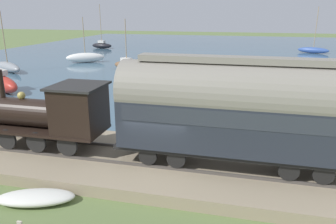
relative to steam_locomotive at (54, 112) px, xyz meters
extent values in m
plane|color=#607542|center=(-0.41, -5.06, -2.26)|extent=(200.00, 200.00, 0.00)
cube|color=#426075|center=(43.10, -5.06, -2.25)|extent=(80.00, 80.00, 0.01)
cube|color=gray|center=(0.00, -5.06, -2.01)|extent=(5.60, 56.00, 0.49)
cube|color=#4C4742|center=(-0.83, -5.06, -1.71)|extent=(0.07, 54.88, 0.12)
cube|color=#4C4742|center=(0.83, -5.06, -1.71)|extent=(0.07, 54.88, 0.12)
cylinder|color=black|center=(-0.83, -1.05, -1.18)|extent=(0.12, 0.94, 0.94)
cylinder|color=black|center=(0.83, -1.05, -1.18)|extent=(0.12, 0.94, 0.94)
cylinder|color=black|center=(-0.83, 0.47, -1.18)|extent=(0.12, 0.94, 0.94)
cylinder|color=black|center=(0.83, 0.47, -1.18)|extent=(0.12, 0.94, 0.94)
cylinder|color=black|center=(-0.83, 1.99, -1.18)|extent=(0.12, 0.94, 0.94)
cylinder|color=black|center=(0.83, 1.99, -1.18)|extent=(0.12, 0.94, 0.94)
cube|color=black|center=(0.00, 0.47, -0.79)|extent=(2.17, 5.54, 0.12)
cylinder|color=black|center=(0.00, 1.58, -0.09)|extent=(1.28, 3.32, 1.28)
cylinder|color=black|center=(0.00, 2.58, 1.19)|extent=(0.24, 0.24, 1.28)
sphere|color=tan|center=(0.00, 1.58, 0.69)|extent=(0.36, 0.36, 0.36)
cube|color=black|center=(0.00, -1.33, 0.26)|extent=(2.07, 1.94, 1.98)
cube|color=#282828|center=(0.00, -1.33, 1.30)|extent=(2.27, 2.18, 0.10)
cylinder|color=black|center=(-0.83, -11.35, -1.27)|extent=(0.12, 0.76, 0.76)
cylinder|color=black|center=(0.83, -11.35, -1.27)|extent=(0.12, 0.76, 0.76)
cylinder|color=black|center=(-0.83, -10.16, -1.27)|extent=(0.12, 0.76, 0.76)
cylinder|color=black|center=(0.83, -10.16, -1.27)|extent=(0.12, 0.76, 0.76)
cylinder|color=black|center=(-0.83, -5.88, -1.27)|extent=(0.12, 0.76, 0.76)
cylinder|color=black|center=(0.83, -5.88, -1.27)|extent=(0.12, 0.76, 0.76)
cylinder|color=black|center=(-0.83, -4.70, -1.27)|extent=(0.12, 0.76, 0.76)
cylinder|color=black|center=(0.83, -4.70, -1.27)|extent=(0.12, 0.76, 0.76)
cube|color=black|center=(0.00, -8.02, -0.96)|extent=(2.01, 9.50, 0.16)
cube|color=#232833|center=(0.00, -8.02, 0.24)|extent=(2.23, 9.12, 2.24)
cube|color=#2D333D|center=(0.00, -8.02, 0.63)|extent=(2.26, 8.55, 0.63)
cylinder|color=gray|center=(0.00, -8.02, 1.35)|extent=(2.34, 9.12, 2.34)
cube|color=gray|center=(0.00, -8.02, 2.65)|extent=(0.78, 7.60, 0.24)
ellipsoid|color=white|center=(27.79, 12.96, -1.61)|extent=(3.44, 5.07, 1.28)
cylinder|color=#9E8460|center=(27.79, 12.96, 1.35)|extent=(0.10, 0.10, 4.62)
ellipsoid|color=#B72D23|center=(10.85, 12.23, -1.53)|extent=(4.24, 6.11, 1.44)
ellipsoid|color=brown|center=(23.47, 5.42, -1.76)|extent=(3.48, 4.47, 0.97)
cylinder|color=#9E8460|center=(23.47, 5.42, 1.15)|extent=(0.10, 0.10, 4.85)
cube|color=silver|center=(23.47, 5.42, -1.05)|extent=(1.39, 1.55, 0.45)
ellipsoid|color=black|center=(44.50, 18.29, -1.76)|extent=(1.74, 4.15, 0.98)
cylinder|color=#9E8460|center=(44.50, 18.29, 2.16)|extent=(0.10, 0.10, 6.85)
cube|color=silver|center=(44.50, 18.29, -1.04)|extent=(0.91, 1.29, 0.45)
ellipsoid|color=gray|center=(19.23, 18.22, -1.70)|extent=(4.01, 5.70, 1.09)
cylinder|color=#9E8460|center=(19.23, 18.22, 1.64)|extent=(0.10, 0.10, 5.59)
ellipsoid|color=#335199|center=(46.01, -18.64, -1.76)|extent=(2.61, 4.94, 0.97)
cylinder|color=#9E8460|center=(46.01, -18.64, 1.90)|extent=(0.10, 0.10, 6.36)
ellipsoid|color=beige|center=(4.55, -8.32, -2.03)|extent=(1.03, 1.86, 0.44)
ellipsoid|color=beige|center=(9.41, -13.11, -1.98)|extent=(1.22, 2.88, 0.54)
ellipsoid|color=silver|center=(-3.61, -1.32, -2.04)|extent=(1.88, 3.00, 0.44)
camera|label=1|loc=(-12.50, -8.42, 4.39)|focal=35.00mm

